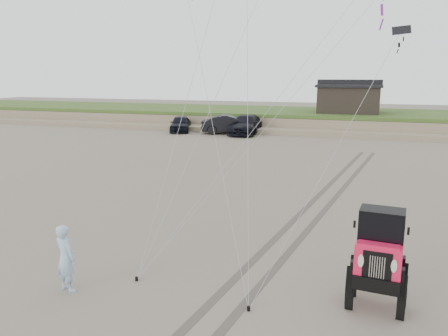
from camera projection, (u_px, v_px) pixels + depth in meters
The scene contains 11 objects.
ground at pixel (210, 285), 11.86m from camera, with size 160.00×160.00×0.00m, color #6B6054.
dune_ridge at pixel (328, 120), 46.58m from camera, with size 160.00×14.25×1.73m.
cabin at pixel (349, 98), 45.00m from camera, with size 6.40×5.40×3.35m.
truck_a at pixel (180, 124), 43.44m from camera, with size 1.85×4.59×1.56m, color black.
truck_b at pixel (229, 125), 41.83m from camera, with size 1.86×5.35×1.76m, color black.
truck_c at pixel (246, 125), 41.75m from camera, with size 2.49×6.13×1.78m, color black.
jeep at pixel (378, 270), 10.48m from camera, with size 2.29×5.31×1.98m, color #EE1846, non-canonical shape.
man at pixel (65, 258), 11.36m from camera, with size 0.67×0.44×1.83m, color #85ABCE.
stake_main at pixel (137, 279), 12.07m from camera, with size 0.08×0.08×0.12m, color black.
stake_aux at pixel (249, 309), 10.54m from camera, with size 0.08×0.08×0.12m, color black.
tire_tracks at pixel (317, 208), 18.70m from camera, with size 5.22×29.74×0.01m.
Camera 1 is at (3.73, -10.28, 5.60)m, focal length 35.00 mm.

